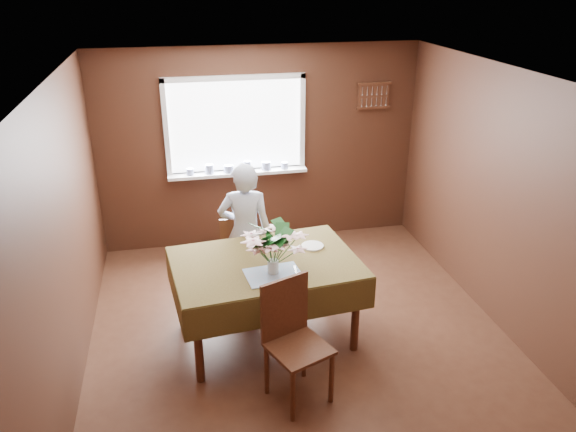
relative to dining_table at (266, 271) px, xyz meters
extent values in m
plane|color=#472618|center=(0.31, -0.08, -0.72)|extent=(4.50, 4.50, 0.00)
plane|color=white|center=(0.31, -0.08, 1.78)|extent=(4.50, 4.50, 0.00)
plane|color=#58311F|center=(0.31, 2.17, 0.53)|extent=(4.00, 0.00, 4.00)
plane|color=#58311F|center=(0.31, -2.33, 0.53)|extent=(4.00, 0.00, 4.00)
plane|color=#58311F|center=(-1.69, -0.08, 0.53)|extent=(0.00, 4.50, 4.50)
plane|color=#58311F|center=(2.31, -0.08, 0.53)|extent=(0.00, 4.50, 4.50)
cube|color=white|center=(0.01, 2.16, 0.83)|extent=(1.60, 0.01, 1.10)
cube|color=white|center=(0.01, 2.14, 1.41)|extent=(1.72, 0.06, 0.06)
cube|color=white|center=(0.01, 2.14, 0.25)|extent=(1.72, 0.06, 0.06)
cube|color=white|center=(-0.82, 2.14, 0.83)|extent=(0.06, 0.06, 1.22)
cube|color=white|center=(0.84, 2.14, 0.83)|extent=(0.06, 0.06, 1.22)
cube|color=white|center=(0.01, 2.07, 0.26)|extent=(1.72, 0.20, 0.04)
cylinder|color=white|center=(-0.57, 2.05, 0.32)|extent=(0.09, 0.09, 0.08)
cylinder|color=white|center=(-0.34, 2.05, 0.33)|extent=(0.11, 0.11, 0.12)
cylinder|color=white|center=(-0.10, 2.05, 0.32)|extent=(0.12, 0.12, 0.09)
cylinder|color=white|center=(0.13, 2.05, 0.34)|extent=(0.10, 0.10, 0.13)
cylinder|color=white|center=(0.36, 2.05, 0.33)|extent=(0.11, 0.11, 0.10)
cylinder|color=white|center=(0.60, 2.05, 0.32)|extent=(0.09, 0.09, 0.08)
cube|color=#532C1B|center=(1.76, 2.15, 1.13)|extent=(0.40, 0.03, 0.30)
cube|color=#532C1B|center=(1.76, 2.13, 1.28)|extent=(0.44, 0.04, 0.03)
cube|color=#532C1B|center=(1.76, 2.13, 0.98)|extent=(0.44, 0.04, 0.03)
cylinder|color=#532C1B|center=(-0.68, -0.53, -0.34)|extent=(0.08, 0.08, 0.77)
cylinder|color=#532C1B|center=(0.77, -0.37, -0.34)|extent=(0.08, 0.08, 0.77)
cylinder|color=#532C1B|center=(-0.77, 0.38, -0.34)|extent=(0.08, 0.08, 0.77)
cylinder|color=#532C1B|center=(0.67, 0.53, -0.34)|extent=(0.08, 0.08, 0.77)
cube|color=#532C1B|center=(0.00, 0.00, 0.07)|extent=(1.73, 1.25, 0.04)
cube|color=#453719|center=(0.00, 0.00, 0.09)|extent=(1.80, 1.32, 0.01)
cube|color=#453719|center=(0.06, -0.57, -0.06)|extent=(1.68, 0.19, 0.30)
cube|color=#453719|center=(-0.06, 0.57, -0.06)|extent=(1.68, 0.19, 0.30)
cube|color=#453719|center=(-0.84, -0.09, -0.06)|extent=(0.13, 1.14, 0.30)
cube|color=#453719|center=(0.84, 0.09, -0.06)|extent=(0.13, 1.14, 0.30)
cube|color=#4FB2E0|center=(0.03, -0.27, 0.11)|extent=(0.52, 0.41, 0.01)
cylinder|color=#532C1B|center=(0.05, 1.17, -0.52)|extent=(0.04, 0.04, 0.41)
cylinder|color=#532C1B|center=(-0.28, 1.20, -0.52)|extent=(0.04, 0.04, 0.41)
cylinder|color=#532C1B|center=(0.01, 0.84, -0.52)|extent=(0.04, 0.04, 0.41)
cylinder|color=#532C1B|center=(-0.31, 0.88, -0.52)|extent=(0.04, 0.04, 0.41)
cube|color=#532C1B|center=(-0.13, 1.02, -0.30)|extent=(0.42, 0.42, 0.03)
cube|color=#532C1B|center=(-0.15, 0.85, -0.06)|extent=(0.38, 0.07, 0.46)
cylinder|color=#532C1B|center=(0.01, -1.16, -0.48)|extent=(0.04, 0.04, 0.48)
cylinder|color=#532C1B|center=(0.36, -1.01, -0.48)|extent=(0.04, 0.04, 0.48)
cylinder|color=#532C1B|center=(-0.14, -0.80, -0.48)|extent=(0.04, 0.04, 0.48)
cylinder|color=#532C1B|center=(0.22, -0.66, -0.48)|extent=(0.04, 0.04, 0.48)
cube|color=#532C1B|center=(0.11, -0.91, -0.23)|extent=(0.58, 0.58, 0.03)
cube|color=#532C1B|center=(0.03, -0.71, 0.05)|extent=(0.43, 0.20, 0.53)
imported|color=white|center=(-0.08, 0.78, 0.04)|extent=(0.60, 0.44, 1.53)
cylinder|color=white|center=(0.03, -0.23, 0.16)|extent=(0.10, 0.10, 0.13)
cylinder|color=#33662D|center=(0.03, -0.23, 0.26)|extent=(0.06, 0.06, 0.09)
cylinder|color=white|center=(0.50, 0.20, 0.11)|extent=(0.23, 0.23, 0.01)
cube|color=silver|center=(0.23, -0.26, 0.11)|extent=(0.04, 0.21, 0.00)
camera|label=1|loc=(-0.73, -4.52, 2.57)|focal=35.00mm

